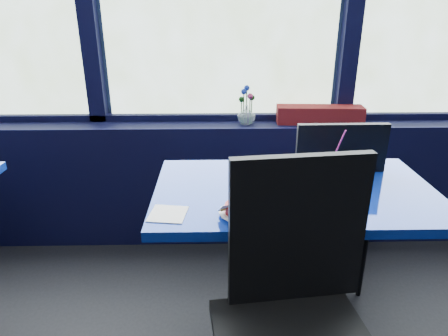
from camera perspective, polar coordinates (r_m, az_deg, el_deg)
The scene contains 10 objects.
window_sill at distance 2.65m, azimuth -0.32°, elevation -1.91°, with size 5.00×0.26×0.80m, color black.
near_table at distance 1.82m, azimuth 9.70°, elevation -8.07°, with size 1.20×0.70×0.75m.
chair_near_front at distance 1.34m, azimuth 10.38°, elevation -18.74°, with size 0.53×0.54×1.06m.
chair_near_back at distance 2.15m, azimuth 14.67°, elevation -3.73°, with size 0.45×0.45×0.98m.
planter_box at distance 2.57m, azimuth 13.52°, elevation 7.42°, with size 0.53×0.13×0.11m, color maroon.
flower_vase at distance 2.47m, azimuth 3.23°, elevation 7.91°, with size 0.15×0.15×0.24m.
food_basket at distance 1.50m, azimuth 4.72°, elevation -5.59°, with size 0.25×0.23×0.09m.
ketchup_bottle at distance 2.00m, azimuth 13.07°, elevation 2.82°, with size 0.05×0.05×0.19m.
soda_cup at distance 1.79m, azimuth 15.29°, elevation -0.44°, with size 0.08×0.08×0.26m.
napkin at distance 1.52m, azimuth -8.01°, elevation -6.52°, with size 0.13×0.13×0.00m, color white.
Camera 1 is at (-0.04, 0.45, 1.47)m, focal length 32.00 mm.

